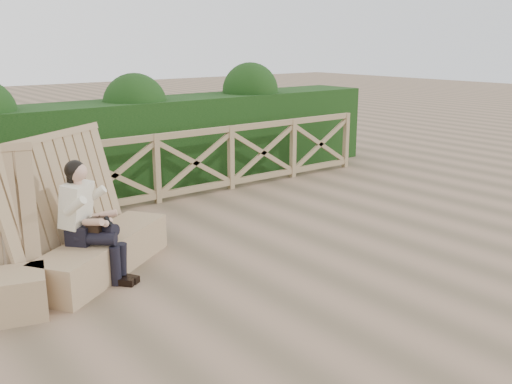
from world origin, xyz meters
TOP-DOWN VIEW (x-y plane):
  - ground at (0.00, 0.00)m, footprint 60.00×60.00m
  - bench at (-2.00, 1.33)m, footprint 3.67×1.71m
  - woman at (-1.31, 1.28)m, footprint 0.68×0.80m
  - guardrail at (0.00, 3.50)m, footprint 10.10×0.09m
  - hedge at (0.00, 4.70)m, footprint 12.00×1.20m

SIDE VIEW (x-z plane):
  - ground at x=0.00m, z-range 0.00..0.00m
  - bench at x=-2.00m, z-range -0.39..1.16m
  - guardrail at x=0.00m, z-range 0.00..1.10m
  - woman at x=-1.31m, z-range 0.04..1.35m
  - hedge at x=0.00m, z-range 0.00..1.50m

